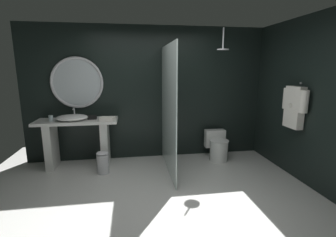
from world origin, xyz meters
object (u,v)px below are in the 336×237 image
(hanging_bathrobe, at_px, (294,105))
(toilet, at_px, (218,146))
(rain_shower_head, at_px, (223,47))
(vessel_sink, at_px, (72,117))
(round_wall_mirror, at_px, (77,83))
(folded_hand_towel, at_px, (108,119))
(waste_bin, at_px, (103,162))
(tissue_box, at_px, (92,117))
(tumbler_cup, at_px, (51,118))

(hanging_bathrobe, height_order, toilet, hanging_bathrobe)
(rain_shower_head, relative_size, toilet, 0.69)
(rain_shower_head, relative_size, hanging_bathrobe, 0.52)
(vessel_sink, bearing_deg, round_wall_mirror, 76.06)
(folded_hand_towel, bearing_deg, vessel_sink, 167.88)
(rain_shower_head, xyz_separation_m, hanging_bathrobe, (0.94, -0.79, -0.94))
(folded_hand_towel, bearing_deg, round_wall_mirror, 142.81)
(vessel_sink, xyz_separation_m, folded_hand_towel, (0.63, -0.14, -0.02))
(toilet, height_order, waste_bin, toilet)
(vessel_sink, xyz_separation_m, rain_shower_head, (2.70, -0.20, 1.23))
(vessel_sink, bearing_deg, folded_hand_towel, -12.12)
(tissue_box, bearing_deg, waste_bin, -65.51)
(toilet, xyz_separation_m, waste_bin, (-2.20, -0.34, -0.07))
(hanging_bathrobe, bearing_deg, round_wall_mirror, 160.35)
(tumbler_cup, xyz_separation_m, waste_bin, (0.89, -0.36, -0.73))
(tumbler_cup, bearing_deg, waste_bin, -22.25)
(tumbler_cup, bearing_deg, hanging_bathrobe, -13.61)
(tumbler_cup, height_order, waste_bin, tumbler_cup)
(vessel_sink, bearing_deg, tissue_box, 7.49)
(tumbler_cup, bearing_deg, toilet, -0.44)
(vessel_sink, xyz_separation_m, tumbler_cup, (-0.35, -0.02, 0.00))
(vessel_sink, height_order, folded_hand_towel, vessel_sink)
(tissue_box, bearing_deg, vessel_sink, -172.51)
(rain_shower_head, bearing_deg, round_wall_mirror, 169.50)
(vessel_sink, bearing_deg, tumbler_cup, -177.04)
(hanging_bathrobe, bearing_deg, rain_shower_head, 140.13)
(tumbler_cup, height_order, rain_shower_head, rain_shower_head)
(tissue_box, bearing_deg, toilet, -2.07)
(vessel_sink, distance_m, tumbler_cup, 0.35)
(tissue_box, distance_m, toilet, 2.49)
(vessel_sink, relative_size, hanging_bathrobe, 0.76)
(toilet, distance_m, folded_hand_towel, 2.21)
(toilet, bearing_deg, hanging_bathrobe, -46.24)
(rain_shower_head, bearing_deg, vessel_sink, 175.81)
(waste_bin, bearing_deg, hanging_bathrobe, -10.99)
(rain_shower_head, bearing_deg, hanging_bathrobe, -39.87)
(vessel_sink, distance_m, tissue_box, 0.34)
(toilet, bearing_deg, round_wall_mirror, 172.92)
(rain_shower_head, relative_size, waste_bin, 0.98)
(vessel_sink, xyz_separation_m, toilet, (2.74, -0.04, -0.67))
(tissue_box, relative_size, waste_bin, 0.39)
(vessel_sink, relative_size, tumbler_cup, 5.40)
(rain_shower_head, distance_m, toilet, 1.90)
(round_wall_mirror, bearing_deg, rain_shower_head, -10.50)
(toilet, bearing_deg, tumbler_cup, 179.56)
(rain_shower_head, height_order, hanging_bathrobe, rain_shower_head)
(vessel_sink, distance_m, round_wall_mirror, 0.67)
(waste_bin, bearing_deg, vessel_sink, 144.48)
(waste_bin, bearing_deg, rain_shower_head, 4.86)
(tumbler_cup, height_order, round_wall_mirror, round_wall_mirror)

